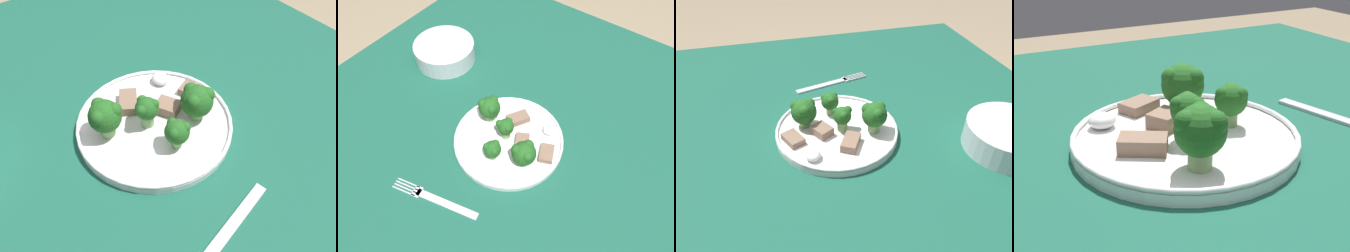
# 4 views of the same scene
# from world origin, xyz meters

# --- Properties ---
(ground_plane) EXTENTS (8.00, 8.00, 0.00)m
(ground_plane) POSITION_xyz_m (0.00, 0.00, 0.00)
(ground_plane) COLOR #9E896B
(table) EXTENTS (1.07, 1.01, 0.75)m
(table) POSITION_xyz_m (0.00, 0.00, 0.65)
(table) COLOR #195642
(table) RESTS_ON ground_plane
(dinner_plate) EXTENTS (0.25, 0.25, 0.02)m
(dinner_plate) POSITION_xyz_m (-0.02, -0.02, 0.76)
(dinner_plate) COLOR white
(dinner_plate) RESTS_ON table
(fork) EXTENTS (0.06, 0.19, 0.00)m
(fork) POSITION_xyz_m (-0.22, 0.01, 0.76)
(fork) COLOR silver
(fork) RESTS_ON table
(cream_bowl) EXTENTS (0.16, 0.16, 0.05)m
(cream_bowl) POSITION_xyz_m (0.11, 0.28, 0.78)
(cream_bowl) COLOR silver
(cream_bowl) RESTS_ON table
(broccoli_floret_near_rim_left) EXTENTS (0.04, 0.04, 0.05)m
(broccoli_floret_near_rim_left) POSITION_xyz_m (-0.01, -0.01, 0.80)
(broccoli_floret_near_rim_left) COLOR #7FA866
(broccoli_floret_near_rim_left) RESTS_ON dinner_plate
(broccoli_floret_center_left) EXTENTS (0.05, 0.05, 0.06)m
(broccoli_floret_center_left) POSITION_xyz_m (-0.04, -0.08, 0.80)
(broccoli_floret_center_left) COLOR #7FA866
(broccoli_floret_center_left) RESTS_ON dinner_plate
(broccoli_floret_back_left) EXTENTS (0.05, 0.05, 0.06)m
(broccoli_floret_back_left) POSITION_xyz_m (0.01, 0.05, 0.80)
(broccoli_floret_back_left) COLOR #7FA866
(broccoli_floret_back_left) RESTS_ON dinner_plate
(broccoli_floret_front_left) EXTENTS (0.04, 0.04, 0.05)m
(broccoli_floret_front_left) POSITION_xyz_m (-0.07, -0.02, 0.80)
(broccoli_floret_front_left) COLOR #7FA866
(broccoli_floret_front_left) RESTS_ON dinner_plate
(meat_slice_front_slice) EXTENTS (0.06, 0.05, 0.02)m
(meat_slice_front_slice) POSITION_xyz_m (0.04, -0.01, 0.77)
(meat_slice_front_slice) COLOR #846651
(meat_slice_front_slice) RESTS_ON dinner_plate
(meat_slice_middle_slice) EXTENTS (0.05, 0.05, 0.01)m
(meat_slice_middle_slice) POSITION_xyz_m (0.00, -0.11, 0.77)
(meat_slice_middle_slice) COLOR #846651
(meat_slice_middle_slice) RESTS_ON dinner_plate
(meat_slice_rear_slice) EXTENTS (0.05, 0.04, 0.02)m
(meat_slice_rear_slice) POSITION_xyz_m (-0.01, -0.06, 0.77)
(meat_slice_rear_slice) COLOR #846651
(meat_slice_rear_slice) RESTS_ON dinner_plate
(sauce_dollop) EXTENTS (0.03, 0.03, 0.02)m
(sauce_dollop) POSITION_xyz_m (0.06, -0.09, 0.77)
(sauce_dollop) COLOR white
(sauce_dollop) RESTS_ON dinner_plate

